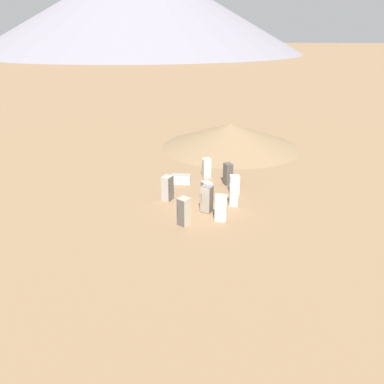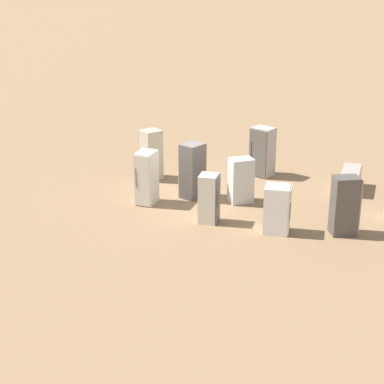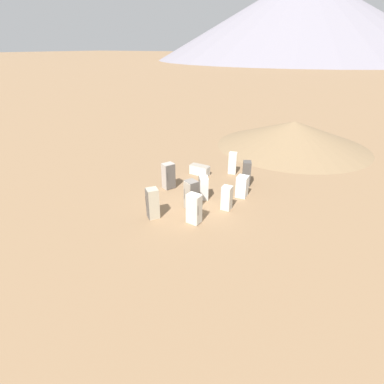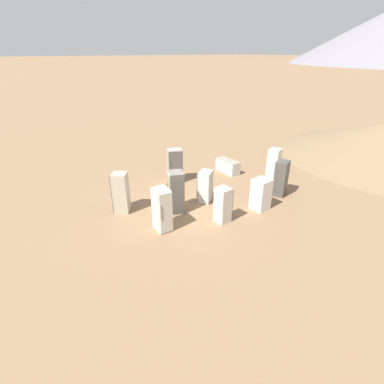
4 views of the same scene
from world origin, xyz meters
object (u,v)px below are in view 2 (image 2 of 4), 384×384
discarded_fridge_4 (262,152)px  discarded_fridge_5 (351,180)px  discarded_fridge_0 (277,209)px  discarded_fridge_2 (151,154)px  discarded_fridge_9 (241,180)px  discarded_fridge_3 (147,178)px  discarded_fridge_6 (192,171)px  discarded_fridge_8 (345,206)px  discarded_fridge_7 (209,199)px

discarded_fridge_4 → discarded_fridge_5: discarded_fridge_4 is taller
discarded_fridge_0 → discarded_fridge_2: bearing=-127.7°
discarded_fridge_2 → discarded_fridge_9: (-3.70, 1.51, -0.16)m
discarded_fridge_3 → discarded_fridge_6: (-1.34, -0.93, 0.06)m
discarded_fridge_0 → discarded_fridge_6: discarded_fridge_6 is taller
discarded_fridge_3 → discarded_fridge_6: 1.63m
discarded_fridge_3 → discarded_fridge_5: (-6.62, -3.08, -0.52)m
discarded_fridge_0 → discarded_fridge_4: (1.29, -5.12, 0.20)m
discarded_fridge_2 → discarded_fridge_6: (-2.00, 1.51, 0.03)m
discarded_fridge_2 → discarded_fridge_5: 7.32m
discarded_fridge_3 → discarded_fridge_9: discarded_fridge_3 is taller
discarded_fridge_4 → discarded_fridge_9: 2.95m
discarded_fridge_2 → discarded_fridge_5: bearing=-45.8°
discarded_fridge_2 → discarded_fridge_9: 4.00m
discarded_fridge_0 → discarded_fridge_6: size_ratio=0.77×
discarded_fridge_4 → discarded_fridge_6: bearing=81.6°
discarded_fridge_0 → discarded_fridge_4: discarded_fridge_4 is taller
discarded_fridge_6 → discarded_fridge_8: bearing=-82.5°
discarded_fridge_9 → discarded_fridge_2: bearing=124.7°
discarded_fridge_3 → discarded_fridge_7: discarded_fridge_3 is taller
discarded_fridge_0 → discarded_fridge_8: 2.02m
discarded_fridge_6 → discarded_fridge_7: size_ratio=1.23×
discarded_fridge_0 → discarded_fridge_6: bearing=-126.4°
discarded_fridge_7 → discarded_fridge_8: 4.15m
discarded_fridge_0 → discarded_fridge_9: bearing=-147.2°
discarded_fridge_6 → discarded_fridge_3: bearing=151.1°
discarded_fridge_6 → discarded_fridge_7: 2.24m
discarded_fridge_4 → discarded_fridge_6: discarded_fridge_6 is taller
discarded_fridge_3 → discarded_fridge_7: 2.62m
discarded_fridge_2 → discarded_fridge_7: bearing=-99.2°
discarded_fridge_2 → discarded_fridge_5: (-7.28, -0.64, -0.55)m
discarded_fridge_6 → discarded_fridge_4: bearing=-7.4°
discarded_fridge_7 → discarded_fridge_5: bearing=133.6°
discarded_fridge_4 → discarded_fridge_8: discarded_fridge_4 is taller
discarded_fridge_0 → discarded_fridge_8: (-1.97, -0.41, 0.17)m
discarded_fridge_4 → discarded_fridge_6: (1.96, 2.94, 0.03)m
discarded_fridge_0 → discarded_fridge_5: discarded_fridge_0 is taller
discarded_fridge_3 → discarded_fridge_4: 5.08m
discarded_fridge_0 → discarded_fridge_5: size_ratio=0.93×
discarded_fridge_2 → discarded_fridge_4: size_ratio=1.00×
discarded_fridge_4 → discarded_fridge_9: (0.26, 2.94, -0.16)m
discarded_fridge_3 → discarded_fridge_8: bearing=178.2°
discarded_fridge_2 → discarded_fridge_5: discarded_fridge_2 is taller
discarded_fridge_4 → discarded_fridge_5: 3.46m
discarded_fridge_4 → discarded_fridge_2: bearing=45.1°
discarded_fridge_3 → discarded_fridge_4: size_ratio=0.97×
discarded_fridge_4 → discarded_fridge_5: bearing=-168.1°
discarded_fridge_2 → discarded_fridge_9: bearing=-73.0°
discarded_fridge_9 → discarded_fridge_4: bearing=52.0°
discarded_fridge_3 → discarded_fridge_6: size_ratio=0.94×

